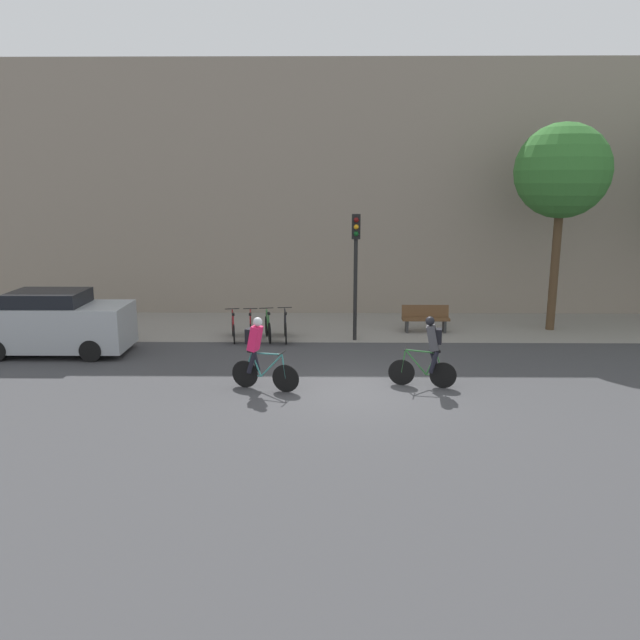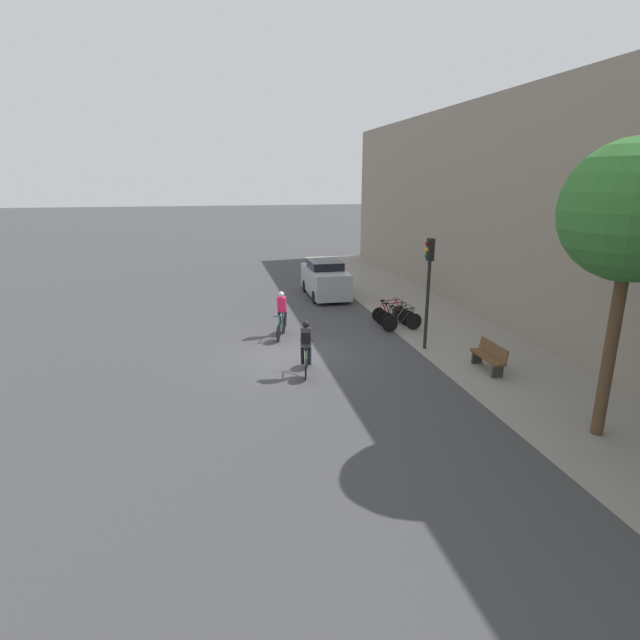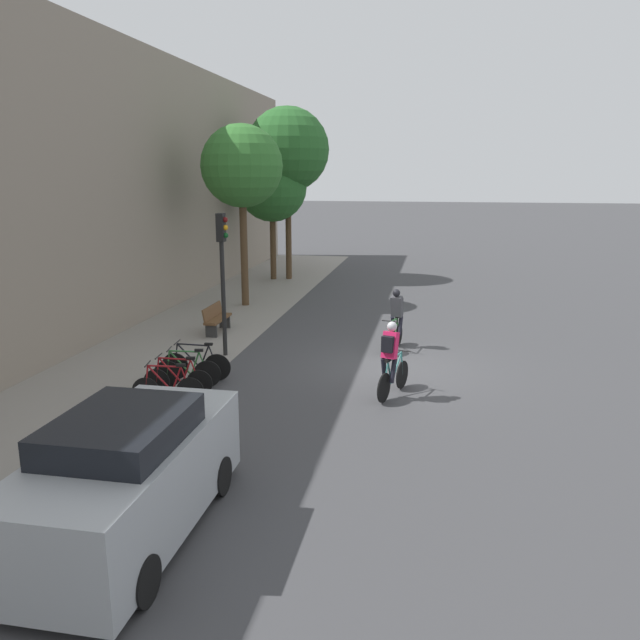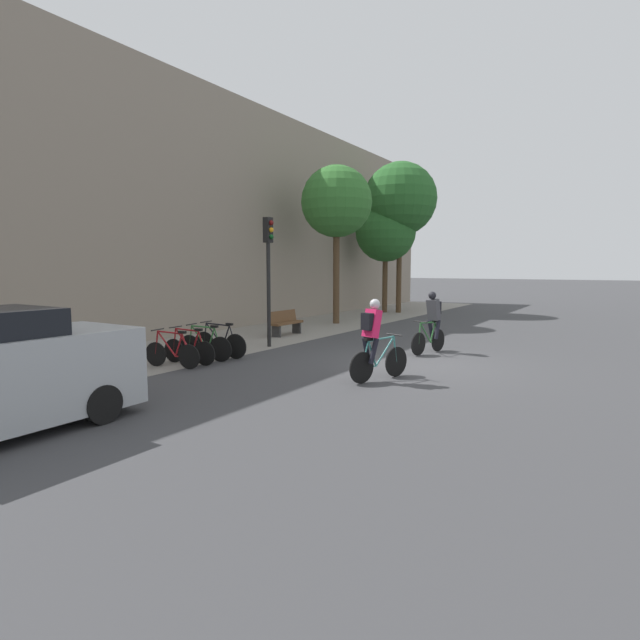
% 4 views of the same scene
% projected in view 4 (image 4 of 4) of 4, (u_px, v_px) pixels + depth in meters
% --- Properties ---
extents(ground, '(200.00, 200.00, 0.00)m').
position_uv_depth(ground, '(414.00, 363.00, 12.75)').
color(ground, '#3D3D3F').
extents(kerb_strip, '(44.00, 4.50, 0.01)m').
position_uv_depth(kerb_strip, '(220.00, 342.00, 16.32)').
color(kerb_strip, gray).
rests_on(kerb_strip, ground).
extents(building_facade, '(44.00, 0.60, 9.24)m').
position_uv_depth(building_facade, '(162.00, 204.00, 17.19)').
color(building_facade, gray).
rests_on(building_facade, ground).
extents(cyclist_pink, '(1.67, 0.66, 1.78)m').
position_uv_depth(cyclist_pink, '(374.00, 338.00, 10.68)').
color(cyclist_pink, black).
rests_on(cyclist_pink, ground).
extents(cyclist_grey, '(1.62, 0.57, 1.76)m').
position_uv_depth(cyclist_grey, '(432.00, 320.00, 14.27)').
color(cyclist_grey, black).
rests_on(cyclist_grey, ground).
extents(parked_bike_0, '(0.47, 1.57, 0.94)m').
position_uv_depth(parked_bike_0, '(172.00, 352.00, 12.18)').
color(parked_bike_0, black).
rests_on(parked_bike_0, ground).
extents(parked_bike_1, '(0.46, 1.61, 0.94)m').
position_uv_depth(parked_bike_1, '(189.00, 349.00, 12.64)').
color(parked_bike_1, black).
rests_on(parked_bike_1, ground).
extents(parked_bike_2, '(0.48, 1.59, 0.96)m').
position_uv_depth(parked_bike_2, '(205.00, 346.00, 13.10)').
color(parked_bike_2, black).
rests_on(parked_bike_2, ground).
extents(parked_bike_3, '(0.46, 1.74, 0.97)m').
position_uv_depth(parked_bike_3, '(220.00, 343.00, 13.57)').
color(parked_bike_3, black).
rests_on(parked_bike_3, ground).
extents(traffic_light_pole, '(0.26, 0.30, 3.96)m').
position_uv_depth(traffic_light_pole, '(269.00, 258.00, 15.18)').
color(traffic_light_pole, black).
rests_on(traffic_light_pole, ground).
extents(bench, '(1.57, 0.44, 0.89)m').
position_uv_depth(bench, '(286.00, 322.00, 18.05)').
color(bench, brown).
rests_on(bench, ground).
extents(street_tree_0, '(3.06, 3.06, 6.79)m').
position_uv_depth(street_tree_0, '(337.00, 202.00, 21.38)').
color(street_tree_0, '#4C3823').
rests_on(street_tree_0, ground).
extents(street_tree_1, '(3.27, 3.27, 6.02)m').
position_uv_depth(street_tree_1, '(386.00, 232.00, 26.91)').
color(street_tree_1, '#4C3823').
rests_on(street_tree_1, ground).
extents(street_tree_2, '(3.89, 3.89, 8.03)m').
position_uv_depth(street_tree_2, '(400.00, 199.00, 26.56)').
color(street_tree_2, '#4C3823').
rests_on(street_tree_2, ground).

